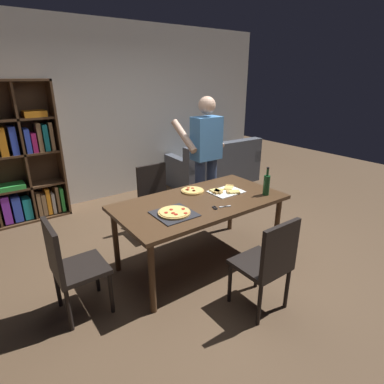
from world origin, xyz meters
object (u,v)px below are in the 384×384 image
couch (215,168)px  bookshelf (7,158)px  kitchen_scissors (219,207)px  chair_far_side (156,195)px  wine_bottle (267,185)px  chair_near_camera (268,261)px  dining_table (200,206)px  second_pizza_plain (192,191)px  chair_left_end (69,264)px  pepperoni_pizza_on_tray (174,213)px  person_serving_pizza (205,155)px

couch → bookshelf: 3.46m
couch → kitchen_scissors: (-1.87, -2.25, 0.45)m
bookshelf → couch: bearing=-6.6°
chair_far_side → kitchen_scissors: size_ratio=4.54×
wine_bottle → chair_near_camera: bearing=-136.1°
chair_near_camera → chair_far_side: same height
kitchen_scissors → wine_bottle: bearing=-2.9°
couch → kitchen_scissors: size_ratio=8.71×
couch → chair_far_side: bearing=-151.5°
dining_table → second_pizza_plain: second_pizza_plain is taller
bookshelf → second_pizza_plain: 2.64m
chair_near_camera → kitchen_scissors: size_ratio=4.54×
chair_near_camera → dining_table: bearing=90.0°
dining_table → couch: 2.77m
chair_near_camera → kitchen_scissors: 0.74m
chair_far_side → second_pizza_plain: size_ratio=3.48×
dining_table → chair_left_end: bearing=180.0°
chair_near_camera → chair_left_end: (-1.39, 0.96, 0.00)m
chair_left_end → kitchen_scissors: (1.42, -0.26, 0.24)m
chair_far_side → couch: chair_far_side is taller
bookshelf → pepperoni_pizza_on_tray: (1.07, -2.51, -0.17)m
chair_near_camera → couch: 3.51m
person_serving_pizza → wine_bottle: (0.04, -1.03, -0.13)m
dining_table → pepperoni_pizza_on_tray: 0.44m
chair_far_side → pepperoni_pizza_on_tray: size_ratio=2.42×
couch → kitchen_scissors: couch is taller
chair_near_camera → chair_left_end: 1.68m
dining_table → chair_far_side: chair_far_side is taller
chair_far_side → bookshelf: 2.10m
chair_near_camera → pepperoni_pizza_on_tray: bearing=116.5°
second_pizza_plain → bookshelf: bearing=126.6°
chair_far_side → wine_bottle: 1.47m
chair_far_side → person_serving_pizza: (0.65, -0.22, 0.49)m
couch → wine_bottle: (-1.21, -2.28, 0.57)m
dining_table → chair_far_side: 0.97m
person_serving_pizza → pepperoni_pizza_on_tray: 1.39m
couch → bookshelf: (-3.38, 0.39, 0.63)m
chair_far_side → person_serving_pizza: person_serving_pizza is taller
chair_left_end → couch: chair_left_end is taller
chair_left_end → pepperoni_pizza_on_tray: 1.01m
pepperoni_pizza_on_tray → chair_far_side: bearing=69.2°
dining_table → kitchen_scissors: bearing=-83.3°
chair_near_camera → person_serving_pizza: size_ratio=0.51×
bookshelf → person_serving_pizza: bearing=-37.6°
dining_table → couch: couch is taller
person_serving_pizza → chair_left_end: bearing=-160.1°
chair_near_camera → wine_bottle: bearing=43.9°
pepperoni_pizza_on_tray → second_pizza_plain: bearing=38.0°
dining_table → chair_near_camera: bearing=-90.0°
person_serving_pizza → pepperoni_pizza_on_tray: (-1.06, -0.86, -0.23)m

